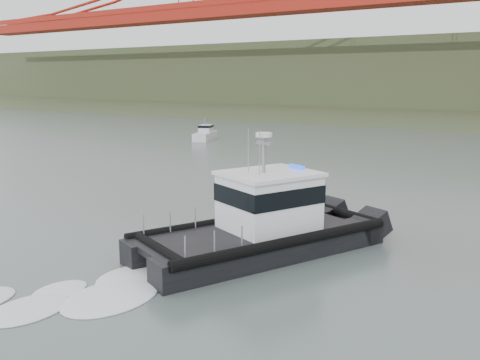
% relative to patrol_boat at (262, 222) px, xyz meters
% --- Properties ---
extents(ground, '(400.00, 400.00, 0.00)m').
position_rel_patrol_boat_xyz_m(ground, '(-3.90, -2.24, -1.53)').
color(ground, '#576762').
rests_on(ground, ground).
extents(patrol_boat, '(9.10, 13.41, 6.12)m').
position_rel_patrol_boat_xyz_m(patrol_boat, '(0.00, 0.00, 0.00)').
color(patrol_boat, black).
rests_on(patrol_boat, ground).
extents(motorboat, '(4.01, 6.30, 3.29)m').
position_rel_patrol_boat_xyz_m(motorboat, '(-32.42, 37.90, -0.71)').
color(motorboat, silver).
rests_on(motorboat, ground).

